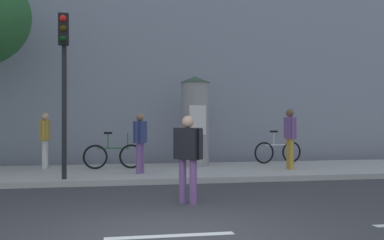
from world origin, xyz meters
name	(u,v)px	position (x,y,z in m)	size (l,w,h in m)	color
ground_plane	(170,236)	(0.00, 0.00, 0.00)	(80.00, 80.00, 0.00)	#38383A
sidewalk_curb	(136,173)	(0.00, 7.00, 0.07)	(36.00, 4.00, 0.15)	#B2ADA3
lane_markings	(170,236)	(0.00, 0.00, 0.00)	(25.80, 0.16, 0.01)	silver
building_backdrop	(128,35)	(0.00, 12.00, 4.92)	(36.00, 5.00, 9.85)	gray
traffic_light	(64,68)	(-1.86, 5.24, 2.86)	(0.24, 0.45, 4.00)	black
poster_column	(195,120)	(1.91, 7.95, 1.58)	(0.96, 0.96, 2.82)	gray
pedestrian_in_light_jacket	(188,151)	(0.67, 2.35, 1.00)	(0.52, 0.52, 1.68)	#724C84
pedestrian_near_pole	(140,138)	(0.06, 6.23, 1.11)	(0.40, 0.56, 1.63)	#724C84
pedestrian_with_backpack	(290,134)	(4.47, 6.51, 1.18)	(0.24, 0.56, 1.77)	#B78C33
pedestrian_in_red_top	(45,135)	(-2.64, 8.07, 1.14)	(0.26, 0.67, 1.66)	silver
bicycle_leaning	(113,156)	(-0.63, 7.54, 0.54)	(1.77, 0.11, 1.09)	black
bicycle_upright	(278,151)	(4.81, 8.32, 0.54)	(1.75, 0.36, 1.09)	black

